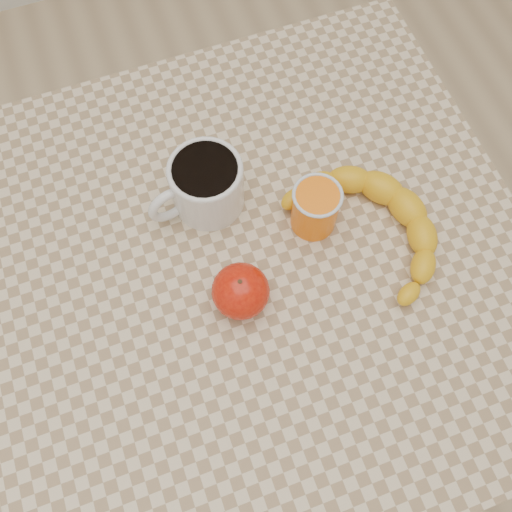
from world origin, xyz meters
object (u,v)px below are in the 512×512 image
object	(u,v)px
table	(256,283)
orange_juice_glass	(315,208)
coffee_mug	(205,184)
banana	(372,226)
apple	(241,291)

from	to	relation	value
table	orange_juice_glass	xyz separation A→B (m)	(0.10, 0.03, 0.13)
coffee_mug	orange_juice_glass	xyz separation A→B (m)	(0.13, -0.09, -0.01)
banana	orange_juice_glass	bearing A→B (deg)	130.52
apple	banana	size ratio (longest dim) A/B	0.29
orange_juice_glass	banana	size ratio (longest dim) A/B	0.25
table	apple	bearing A→B (deg)	-129.58
apple	orange_juice_glass	bearing A→B (deg)	29.46
coffee_mug	orange_juice_glass	size ratio (longest dim) A/B	1.91
table	orange_juice_glass	size ratio (longest dim) A/B	9.77
coffee_mug	apple	world-z (taller)	coffee_mug
table	banana	xyz separation A→B (m)	(0.17, -0.01, 0.11)
table	coffee_mug	size ratio (longest dim) A/B	5.13
orange_juice_glass	apple	bearing A→B (deg)	-150.54
orange_juice_glass	apple	distance (m)	0.16
coffee_mug	banana	distance (m)	0.25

